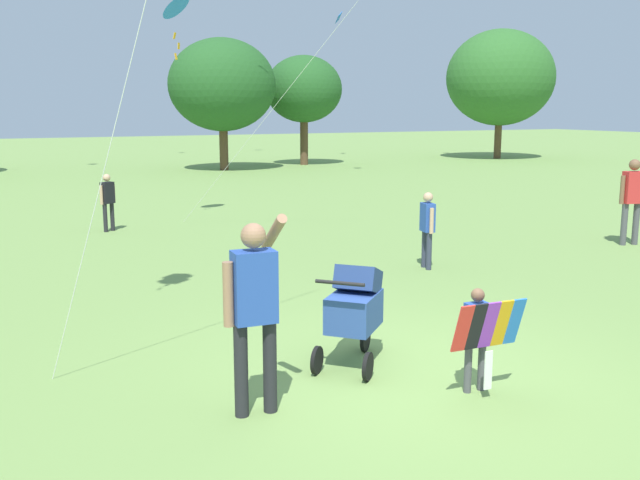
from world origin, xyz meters
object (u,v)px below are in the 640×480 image
object	(u,v)px
stroller	(355,306)
person_red_shirt	(632,195)
child_with_butterfly_kite	(479,330)
person_sitting_far	(427,224)
person_back_turned	(108,198)
kite_orange_delta	(177,9)
person_adult_flyer	(254,301)

from	to	relation	value
stroller	person_red_shirt	world-z (taller)	person_red_shirt
child_with_butterfly_kite	person_sitting_far	size ratio (longest dim) A/B	0.79
person_red_shirt	person_sitting_far	xyz separation A→B (m)	(-4.63, 0.00, -0.22)
person_red_shirt	person_back_turned	world-z (taller)	person_red_shirt
person_sitting_far	person_back_turned	xyz separation A→B (m)	(-4.00, 5.89, -0.02)
child_with_butterfly_kite	stroller	bearing A→B (deg)	119.02
kite_orange_delta	person_sitting_far	xyz separation A→B (m)	(2.25, -6.37, -3.93)
stroller	child_with_butterfly_kite	bearing A→B (deg)	-60.98
person_adult_flyer	stroller	world-z (taller)	person_adult_flyer
stroller	person_sitting_far	xyz separation A→B (m)	(3.17, 3.33, 0.13)
child_with_butterfly_kite	person_sitting_far	distance (m)	5.16
person_sitting_far	person_back_turned	size ratio (longest dim) A/B	1.03
child_with_butterfly_kite	kite_orange_delta	distance (m)	11.61
person_adult_flyer	stroller	bearing A→B (deg)	27.31
person_sitting_far	kite_orange_delta	bearing A→B (deg)	109.45
child_with_butterfly_kite	person_red_shirt	bearing A→B (deg)	32.15
person_adult_flyer	person_sitting_far	size ratio (longest dim) A/B	1.39
stroller	person_sitting_far	size ratio (longest dim) A/B	0.83
child_with_butterfly_kite	person_red_shirt	size ratio (longest dim) A/B	0.60
person_adult_flyer	person_back_turned	size ratio (longest dim) A/B	1.42
stroller	person_adult_flyer	bearing A→B (deg)	-152.69
stroller	person_red_shirt	bearing A→B (deg)	23.14
person_back_turned	person_adult_flyer	bearing A→B (deg)	-92.91
child_with_butterfly_kite	person_adult_flyer	xyz separation A→B (m)	(-1.98, 0.47, 0.40)
child_with_butterfly_kite	person_red_shirt	world-z (taller)	person_red_shirt
kite_orange_delta	person_adult_flyer	bearing A→B (deg)	-102.26
stroller	kite_orange_delta	size ratio (longest dim) A/B	0.21
stroller	person_back_turned	bearing A→B (deg)	95.17
kite_orange_delta	person_red_shirt	bearing A→B (deg)	-42.81
person_back_turned	person_sitting_far	bearing A→B (deg)	-55.82
stroller	person_back_turned	world-z (taller)	person_back_turned
person_sitting_far	person_red_shirt	bearing A→B (deg)	-0.03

